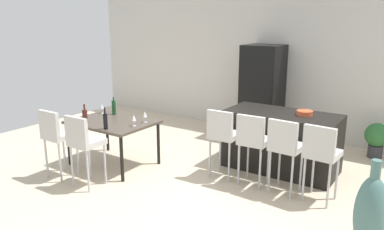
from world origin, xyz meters
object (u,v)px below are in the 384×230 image
at_px(kitchen_island, 281,141).
at_px(wine_glass_right, 145,115).
at_px(refrigerator, 262,92).
at_px(floor_vase, 370,214).
at_px(wine_bottle_far, 105,121).
at_px(dining_table, 113,125).
at_px(wine_bottle_near, 114,107).
at_px(bar_chair_far, 321,151).
at_px(bar_chair_middle, 253,139).
at_px(bar_chair_left, 223,133).
at_px(fruit_bowl, 305,113).
at_px(wine_bottle_end, 85,116).
at_px(wine_glass_left, 134,118).
at_px(wine_glass_middle, 102,106).
at_px(dining_chair_near, 56,133).
at_px(bar_chair_right, 285,145).
at_px(potted_plant, 377,138).
at_px(dining_chair_far, 83,140).

bearing_deg(kitchen_island, wine_glass_right, -148.99).
relative_size(refrigerator, floor_vase, 1.85).
distance_m(wine_bottle_far, floor_vase, 3.65).
bearing_deg(dining_table, wine_bottle_near, 131.45).
bearing_deg(dining_table, bar_chair_far, 9.60).
xyz_separation_m(kitchen_island, bar_chair_middle, (-0.11, -0.80, 0.24)).
distance_m(bar_chair_left, fruit_bowl, 1.27).
xyz_separation_m(wine_bottle_end, wine_glass_left, (0.77, 0.28, 0.02)).
relative_size(bar_chair_left, wine_glass_left, 6.03).
bearing_deg(wine_glass_right, wine_bottle_near, 173.97).
xyz_separation_m(bar_chair_left, wine_glass_middle, (-2.23, -0.28, 0.17)).
bearing_deg(refrigerator, floor_vase, -50.16).
height_order(dining_chair_near, fruit_bowl, dining_chair_near).
height_order(bar_chair_middle, wine_glass_left, bar_chair_middle).
xyz_separation_m(bar_chair_right, potted_plant, (0.82, 2.21, -0.34)).
bearing_deg(bar_chair_middle, wine_glass_left, -161.84).
height_order(dining_table, dining_chair_far, dining_chair_far).
height_order(bar_chair_right, floor_vase, bar_chair_right).
height_order(wine_glass_middle, refrigerator, refrigerator).
height_order(wine_bottle_far, wine_glass_middle, wine_bottle_far).
relative_size(bar_chair_right, wine_glass_left, 6.03).
relative_size(wine_bottle_near, fruit_bowl, 1.29).
height_order(dining_chair_far, wine_glass_left, dining_chair_far).
height_order(kitchen_island, bar_chair_middle, bar_chair_middle).
bearing_deg(kitchen_island, dining_chair_near, -140.26).
relative_size(bar_chair_right, wine_bottle_near, 3.43).
height_order(wine_bottle_near, floor_vase, wine_bottle_near).
bearing_deg(refrigerator, bar_chair_middle, -69.04).
height_order(dining_chair_far, wine_bottle_end, dining_chair_far).
height_order(wine_bottle_near, wine_glass_right, wine_bottle_near).
bearing_deg(dining_chair_near, wine_bottle_near, 88.98).
height_order(bar_chair_right, fruit_bowl, bar_chair_right).
bearing_deg(wine_bottle_far, floor_vase, 1.91).
distance_m(bar_chair_far, dining_chair_far, 3.17).
distance_m(kitchen_island, dining_chair_far, 2.98).
xyz_separation_m(bar_chair_middle, wine_glass_left, (-1.72, -0.56, 0.17)).
xyz_separation_m(bar_chair_far, dining_chair_near, (-3.44, -1.38, 0.00)).
height_order(bar_chair_left, dining_chair_near, same).
relative_size(bar_chair_left, refrigerator, 0.57).
bearing_deg(bar_chair_far, wine_glass_middle, -175.58).
distance_m(wine_glass_right, fruit_bowl, 2.45).
distance_m(bar_chair_right, wine_bottle_far, 2.59).
distance_m(bar_chair_right, wine_glass_right, 2.21).
relative_size(bar_chair_far, floor_vase, 1.05).
distance_m(bar_chair_left, refrigerator, 2.26).
bearing_deg(wine_bottle_far, wine_glass_right, 70.03).
bearing_deg(fruit_bowl, wine_bottle_near, -159.96).
relative_size(kitchen_island, refrigerator, 0.94).
xyz_separation_m(bar_chair_left, potted_plant, (1.77, 2.21, -0.34)).
xyz_separation_m(wine_bottle_near, floor_vase, (4.15, -0.58, -0.44)).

